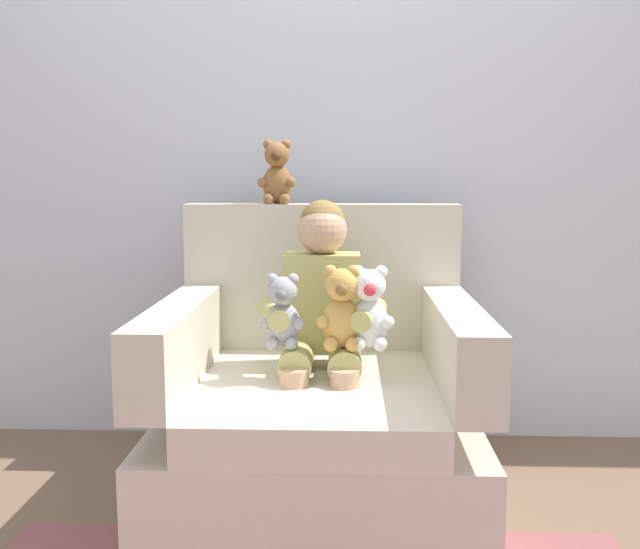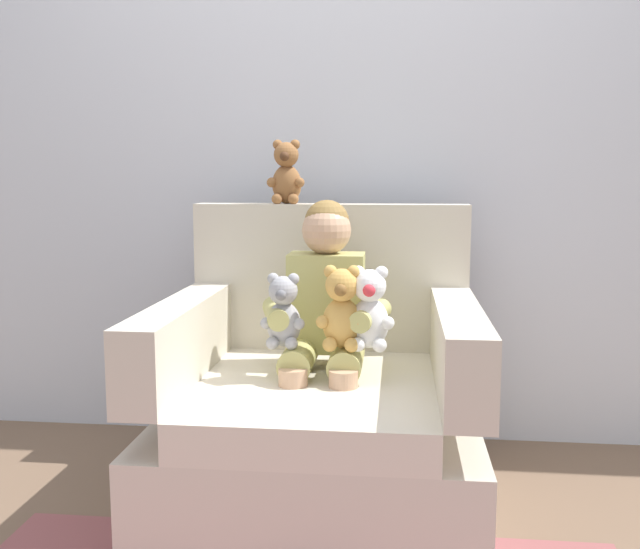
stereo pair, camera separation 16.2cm
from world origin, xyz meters
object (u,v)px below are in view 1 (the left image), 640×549
Objects in this scene: plush_grey at (283,313)px; plush_brown_on_backrest at (277,174)px; seated_child at (322,309)px; plush_honey at (342,310)px; plush_white at (369,310)px; armchair at (318,409)px.

plush_brown_on_backrest reaches higher than plush_grey.
seated_child is 0.18m from plush_grey.
plush_honey is at bearing -63.40° from seated_child.
plush_white is at bearing -53.91° from plush_brown_on_backrest.
plush_grey is (-0.11, -0.08, 0.35)m from armchair.
plush_white is 1.11× the size of plush_grey.
plush_white is at bearing 17.16° from plush_honey.
armchair is at bearing 53.92° from plush_grey.
plush_brown_on_backrest reaches higher than plush_honey.
seated_child is at bearing 76.75° from armchair.
seated_child is 0.15m from plush_honey.
plush_white reaches higher than plush_grey.
plush_brown_on_backrest reaches higher than seated_child.
plush_brown_on_backrest is (-0.25, 0.47, 0.43)m from plush_honey.
armchair is 3.85× the size of plush_white.
plush_white is 0.28m from plush_grey.
plush_honey reaches higher than plush_grey.
seated_child is 3.39× the size of plush_brown_on_backrest.
plush_honey reaches higher than plush_white.
plush_grey is at bearing -82.87° from plush_brown_on_backrest.
armchair is 4.27× the size of plush_grey.
armchair is 4.27× the size of plush_brown_on_backrest.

